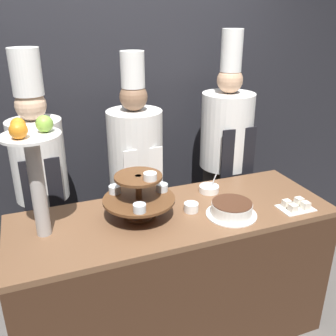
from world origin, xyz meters
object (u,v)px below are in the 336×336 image
cake_round (232,209)px  cup_white (191,207)px  tiered_stand (139,195)px  fruit_pedestal (34,162)px  serving_bowl_far (209,189)px  chef_left (41,179)px  chef_center_right (225,152)px  cake_square_tray (296,206)px  chef_center_left (136,170)px

cake_round → cup_white: bearing=147.7°
cake_round → tiered_stand: bearing=161.1°
fruit_pedestal → cake_round: size_ratio=2.16×
tiered_stand → serving_bowl_far: bearing=16.0°
cup_white → chef_left: size_ratio=0.05×
chef_left → chef_center_right: (1.39, -0.00, 0.01)m
cake_round → serving_bowl_far: 0.32m
chef_center_right → chef_left: bearing=180.0°
chef_left → tiered_stand: bearing=-49.4°
cake_square_tray → serving_bowl_far: serving_bowl_far is taller
chef_center_left → serving_bowl_far: bearing=-49.7°
fruit_pedestal → chef_center_left: bearing=40.2°
cup_white → chef_center_left: 0.65m
cup_white → chef_left: bearing=141.9°
tiered_stand → cake_round: tiered_stand is taller
fruit_pedestal → chef_center_left: (0.68, 0.58, -0.38)m
fruit_pedestal → chef_center_right: size_ratio=0.33×
cake_round → chef_center_left: 0.84m
tiered_stand → fruit_pedestal: fruit_pedestal is taller
cup_white → cake_round: bearing=-32.3°
serving_bowl_far → chef_center_right: size_ratio=0.08×
cake_round → cake_square_tray: size_ratio=1.47×
fruit_pedestal → cake_square_tray: bearing=-10.0°
tiered_stand → serving_bowl_far: 0.56m
cake_square_tray → chef_center_left: size_ratio=0.11×
cup_white → chef_left: 1.03m
cake_round → serving_bowl_far: bearing=86.9°
tiered_stand → chef_center_left: chef_center_left is taller
chef_center_left → chef_center_right: size_ratio=0.93×
fruit_pedestal → serving_bowl_far: size_ratio=4.42×
cup_white → cake_square_tray: 0.64m
chef_center_right → serving_bowl_far: bearing=-129.6°
fruit_pedestal → serving_bowl_far: (1.06, 0.14, -0.39)m
cup_white → serving_bowl_far: size_ratio=0.59×
tiered_stand → serving_bowl_far: size_ratio=2.85×
serving_bowl_far → cake_square_tray: bearing=-45.7°
chef_center_left → fruit_pedestal: bearing=-139.8°
cake_round → cup_white: (-0.20, 0.13, -0.01)m
cake_round → cup_white: cake_round is taller
cake_round → serving_bowl_far: size_ratio=2.05×
cup_white → chef_center_left: (-0.15, 0.63, 0.01)m
chef_left → chef_center_left: chef_left is taller
serving_bowl_far → chef_center_left: chef_center_left is taller
cake_round → chef_center_left: bearing=114.9°
chef_center_left → cup_white: bearing=-76.5°
tiered_stand → chef_center_right: chef_center_right is taller
cake_square_tray → chef_center_right: size_ratio=0.11×
serving_bowl_far → chef_center_right: (0.36, 0.44, 0.06)m
cake_square_tray → chef_center_right: bearing=91.6°
cake_square_tray → cake_round: bearing=170.0°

